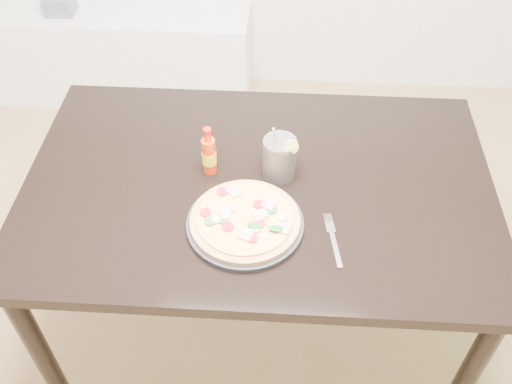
# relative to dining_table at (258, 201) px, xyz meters

# --- Properties ---
(room_shell) EXTENTS (4.50, 4.50, 4.50)m
(room_shell) POSITION_rel_dining_table_xyz_m (-0.03, -0.65, 0.92)
(room_shell) COLOR white
(room_shell) RESTS_ON ground
(dining_table) EXTENTS (1.40, 0.90, 0.75)m
(dining_table) POSITION_rel_dining_table_xyz_m (0.00, 0.00, 0.00)
(dining_table) COLOR black
(dining_table) RESTS_ON ground
(plate) EXTENTS (0.33, 0.33, 0.02)m
(plate) POSITION_rel_dining_table_xyz_m (-0.03, -0.17, 0.09)
(plate) COLOR black
(plate) RESTS_ON dining_table
(pizza) EXTENTS (0.30, 0.30, 0.03)m
(pizza) POSITION_rel_dining_table_xyz_m (-0.03, -0.18, 0.11)
(pizza) COLOR tan
(pizza) RESTS_ON plate
(hot_sauce_bottle) EXTENTS (0.05, 0.05, 0.16)m
(hot_sauce_bottle) POSITION_rel_dining_table_xyz_m (-0.15, 0.04, 0.15)
(hot_sauce_bottle) COLOR red
(hot_sauce_bottle) RESTS_ON dining_table
(cola_cup) EXTENTS (0.10, 0.10, 0.19)m
(cola_cup) POSITION_rel_dining_table_xyz_m (0.06, 0.04, 0.14)
(cola_cup) COLOR black
(cola_cup) RESTS_ON dining_table
(fork) EXTENTS (0.05, 0.19, 0.00)m
(fork) POSITION_rel_dining_table_xyz_m (0.21, -0.21, 0.09)
(fork) COLOR silver
(fork) RESTS_ON dining_table
(media_console) EXTENTS (1.40, 0.34, 0.50)m
(media_console) POSITION_rel_dining_table_xyz_m (-0.83, 1.42, -0.42)
(media_console) COLOR white
(media_console) RESTS_ON ground
(cd_stack) EXTENTS (0.14, 0.12, 0.09)m
(cd_stack) POSITION_rel_dining_table_xyz_m (-1.08, 1.40, -0.12)
(cd_stack) COLOR slate
(cd_stack) RESTS_ON media_console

